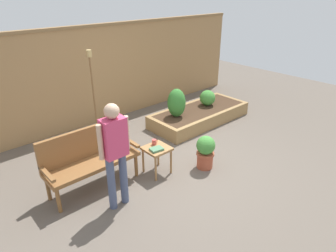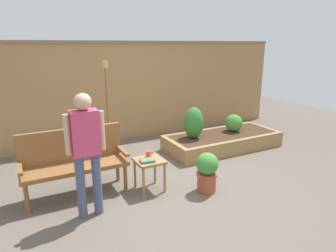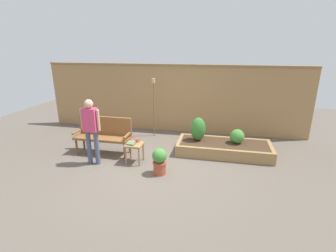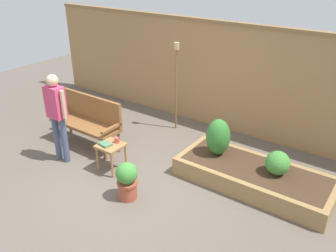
# 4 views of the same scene
# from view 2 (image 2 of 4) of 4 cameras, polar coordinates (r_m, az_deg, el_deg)

# --- Properties ---
(ground_plane) EXTENTS (14.00, 14.00, 0.00)m
(ground_plane) POSITION_cam_2_polar(r_m,az_deg,el_deg) (4.60, 1.38, -11.45)
(ground_plane) COLOR #60564C
(fence_back) EXTENTS (8.40, 0.14, 2.16)m
(fence_back) POSITION_cam_2_polar(r_m,az_deg,el_deg) (6.57, -9.68, 6.65)
(fence_back) COLOR #A37A4C
(fence_back) RESTS_ON ground_plane
(garden_bench) EXTENTS (1.44, 0.48, 0.94)m
(garden_bench) POSITION_cam_2_polar(r_m,az_deg,el_deg) (4.40, -17.82, -5.78)
(garden_bench) COLOR brown
(garden_bench) RESTS_ON ground_plane
(side_table) EXTENTS (0.40, 0.40, 0.48)m
(side_table) POSITION_cam_2_polar(r_m,az_deg,el_deg) (4.32, -3.63, -7.53)
(side_table) COLOR #9E7042
(side_table) RESTS_ON ground_plane
(cup_on_table) EXTENTS (0.11, 0.07, 0.09)m
(cup_on_table) POSITION_cam_2_polar(r_m,az_deg,el_deg) (4.38, -3.79, -5.38)
(cup_on_table) COLOR #CC4C47
(cup_on_table) RESTS_ON side_table
(book_on_table) EXTENTS (0.22, 0.18, 0.04)m
(book_on_table) POSITION_cam_2_polar(r_m,az_deg,el_deg) (4.22, -4.04, -6.67)
(book_on_table) COLOR #4C7A56
(book_on_table) RESTS_ON side_table
(potted_boxwood) EXTENTS (0.32, 0.32, 0.59)m
(potted_boxwood) POSITION_cam_2_polar(r_m,az_deg,el_deg) (4.35, 7.57, -8.63)
(potted_boxwood) COLOR #A84C33
(potted_boxwood) RESTS_ON ground_plane
(raised_planter_bed) EXTENTS (2.40, 1.00, 0.30)m
(raised_planter_bed) POSITION_cam_2_polar(r_m,az_deg,el_deg) (6.22, 10.52, -2.83)
(raised_planter_bed) COLOR #997547
(raised_planter_bed) RESTS_ON ground_plane
(shrub_near_bench) EXTENTS (0.39, 0.39, 0.62)m
(shrub_near_bench) POSITION_cam_2_polar(r_m,az_deg,el_deg) (5.75, 4.99, 0.62)
(shrub_near_bench) COLOR brown
(shrub_near_bench) RESTS_ON raised_planter_bed
(shrub_far_corner) EXTENTS (0.36, 0.36, 0.36)m
(shrub_far_corner) POSITION_cam_2_polar(r_m,az_deg,el_deg) (6.36, 12.61, 0.59)
(shrub_far_corner) COLOR brown
(shrub_far_corner) RESTS_ON raised_planter_bed
(tiki_torch) EXTENTS (0.10, 0.10, 1.78)m
(tiki_torch) POSITION_cam_2_polar(r_m,az_deg,el_deg) (5.85, -11.84, 6.65)
(tiki_torch) COLOR brown
(tiki_torch) RESTS_ON ground_plane
(person_by_bench) EXTENTS (0.47, 0.20, 1.56)m
(person_by_bench) POSITION_cam_2_polar(r_m,az_deg,el_deg) (3.64, -15.61, -3.62)
(person_by_bench) COLOR #475170
(person_by_bench) RESTS_ON ground_plane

